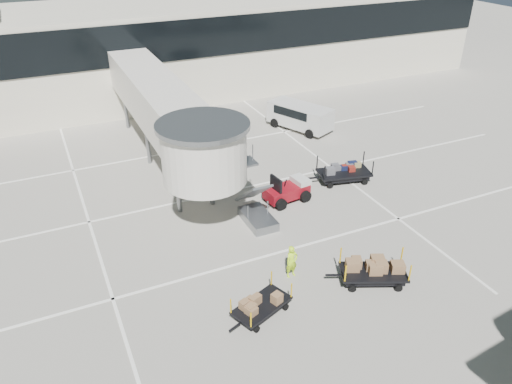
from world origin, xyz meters
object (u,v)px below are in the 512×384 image
box_cart_far (260,306)px  box_cart_near (375,272)px  baggage_tug (288,191)px  ground_worker (292,262)px  minivan (299,114)px  suitcase_cart (343,173)px

box_cart_far → box_cart_near: bearing=-23.9°
baggage_tug → box_cart_near: 8.43m
ground_worker → minivan: minivan is taller
suitcase_cart → ground_worker: bearing=-124.1°
box_cart_far → minivan: 21.38m
minivan → suitcase_cart: bearing=-125.0°
minivan → box_cart_far: bearing=-147.7°
box_cart_near → ground_worker: bearing=172.3°
box_cart_far → ground_worker: 3.07m
ground_worker → baggage_tug: bearing=57.2°
suitcase_cart → ground_worker: 10.36m
box_cart_far → ground_worker: bearing=14.0°
baggage_tug → box_cart_far: size_ratio=0.87×
baggage_tug → ground_worker: (-3.18, -6.41, 0.19)m
minivan → baggage_tug: bearing=-146.5°
box_cart_near → ground_worker: ground_worker is taller
ground_worker → box_cart_near: bearing=-38.0°
box_cart_far → ground_worker: size_ratio=1.94×
box_cart_near → box_cart_far: 5.79m
baggage_tug → suitcase_cart: 4.44m
baggage_tug → box_cart_near: bearing=-96.2°
suitcase_cart → minivan: bearing=92.2°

